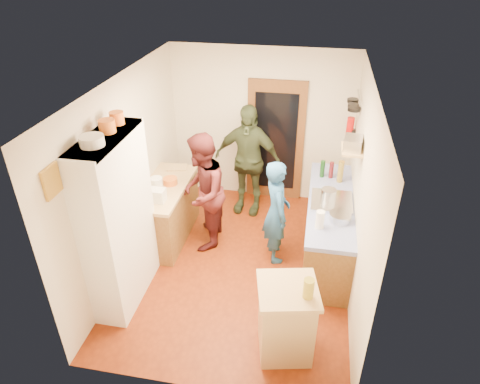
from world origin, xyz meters
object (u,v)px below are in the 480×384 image
(hutch_body, at_px, (119,222))
(right_counter_base, at_px, (328,229))
(person_hob, at_px, (279,213))
(person_left, at_px, (205,191))
(island_base, at_px, (286,321))
(person_back, at_px, (248,160))

(hutch_body, height_order, right_counter_base, hutch_body)
(hutch_body, bearing_deg, person_hob, 30.43)
(person_left, bearing_deg, island_base, 32.93)
(right_counter_base, height_order, person_back, person_back)
(person_left, bearing_deg, hutch_body, -34.29)
(island_base, bearing_deg, person_hob, 99.30)
(hutch_body, bearing_deg, right_counter_base, 27.47)
(hutch_body, relative_size, island_base, 2.56)
(right_counter_base, bearing_deg, hutch_body, -152.53)
(person_back, bearing_deg, person_hob, -54.39)
(person_back, bearing_deg, hutch_body, -110.39)
(right_counter_base, relative_size, island_base, 2.56)
(person_hob, bearing_deg, island_base, 170.37)
(island_base, bearing_deg, hutch_body, 165.32)
(island_base, bearing_deg, person_back, 107.80)
(right_counter_base, relative_size, person_hob, 1.44)
(right_counter_base, distance_m, person_hob, 0.81)
(person_hob, xyz_separation_m, person_back, (-0.63, 1.17, 0.16))
(hutch_body, relative_size, person_hob, 1.44)
(hutch_body, height_order, person_left, hutch_body)
(hutch_body, distance_m, right_counter_base, 2.90)
(right_counter_base, height_order, person_left, person_left)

